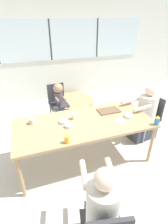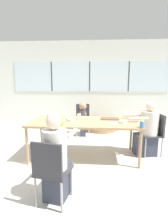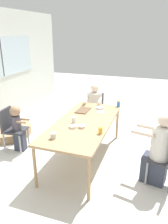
% 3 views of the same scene
% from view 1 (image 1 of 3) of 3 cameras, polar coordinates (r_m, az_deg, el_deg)
% --- Properties ---
extents(ground_plane, '(16.00, 16.00, 0.00)m').
position_cam_1_polar(ground_plane, '(3.17, 0.00, -14.75)').
color(ground_plane, beige).
extents(wall_back_with_windows, '(8.40, 0.08, 2.80)m').
position_cam_1_polar(wall_back_with_windows, '(4.98, -10.81, 19.58)').
color(wall_back_with_windows, silver).
rests_on(wall_back_with_windows, ground_plane).
extents(dining_table, '(2.12, 0.94, 0.74)m').
position_cam_1_polar(dining_table, '(2.74, 0.00, -4.21)').
color(dining_table, tan).
rests_on(dining_table, ground_plane).
extents(chair_for_man_blue_shirt, '(0.45, 0.45, 0.86)m').
position_cam_1_polar(chair_for_man_blue_shirt, '(3.66, 20.96, -0.49)').
color(chair_for_man_blue_shirt, '#333338').
rests_on(chair_for_man_blue_shirt, ground_plane).
extents(chair_for_toddler, '(0.44, 0.44, 0.86)m').
position_cam_1_polar(chair_for_toddler, '(4.05, -8.71, 4.10)').
color(chair_for_toddler, '#333338').
rests_on(chair_for_toddler, ground_plane).
extents(person_woman_green_shirt, '(0.41, 0.61, 1.15)m').
position_cam_1_polar(person_woman_green_shirt, '(1.96, 5.60, -30.32)').
color(person_woman_green_shirt, '#333847').
rests_on(person_woman_green_shirt, ground_plane).
extents(person_man_blue_shirt, '(0.69, 0.44, 1.12)m').
position_cam_1_polar(person_man_blue_shirt, '(3.55, 19.03, -1.34)').
color(person_man_blue_shirt, '#333847').
rests_on(person_man_blue_shirt, ground_plane).
extents(person_toddler, '(0.22, 0.35, 0.93)m').
position_cam_1_polar(person_toddler, '(3.92, -8.06, 3.06)').
color(person_toddler, '#333847').
rests_on(person_toddler, ground_plane).
extents(food_tray_dark, '(0.37, 0.23, 0.02)m').
position_cam_1_polar(food_tray_dark, '(3.04, 8.07, 0.47)').
color(food_tray_dark, brown).
rests_on(food_tray_dark, dining_table).
extents(coffee_mug, '(0.09, 0.09, 0.09)m').
position_cam_1_polar(coffee_mug, '(2.77, -16.55, -2.84)').
color(coffee_mug, beige).
rests_on(coffee_mug, dining_table).
extents(sippy_cup, '(0.07, 0.07, 0.16)m').
position_cam_1_polar(sippy_cup, '(2.83, 22.76, -2.45)').
color(sippy_cup, blue).
rests_on(sippy_cup, dining_table).
extents(juice_glass, '(0.06, 0.06, 0.10)m').
position_cam_1_polar(juice_glass, '(2.28, -5.62, -8.92)').
color(juice_glass, gold).
rests_on(juice_glass, dining_table).
extents(milk_carton_small, '(0.07, 0.07, 0.11)m').
position_cam_1_polar(milk_carton_small, '(2.77, -3.17, -1.26)').
color(milk_carton_small, silver).
rests_on(milk_carton_small, dining_table).
extents(bowl_white_shallow, '(0.13, 0.13, 0.04)m').
position_cam_1_polar(bowl_white_shallow, '(2.70, -6.77, -3.15)').
color(bowl_white_shallow, silver).
rests_on(bowl_white_shallow, dining_table).
extents(bowl_cereal, '(0.16, 0.16, 0.04)m').
position_cam_1_polar(bowl_cereal, '(2.93, 14.48, -1.19)').
color(bowl_cereal, silver).
rests_on(bowl_cereal, dining_table).
extents(bowl_fruit, '(0.12, 0.12, 0.04)m').
position_cam_1_polar(bowl_fruit, '(2.60, -5.03, -4.49)').
color(bowl_fruit, silver).
rests_on(bowl_fruit, dining_table).
extents(plate_tortillas, '(0.18, 0.18, 0.01)m').
position_cam_1_polar(plate_tortillas, '(2.78, 11.76, -3.00)').
color(plate_tortillas, beige).
rests_on(plate_tortillas, dining_table).
extents(folded_table_stack, '(1.11, 1.11, 0.18)m').
position_cam_1_polar(folded_table_stack, '(4.82, -3.46, 3.09)').
color(folded_table_stack, tan).
rests_on(folded_table_stack, ground_plane).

